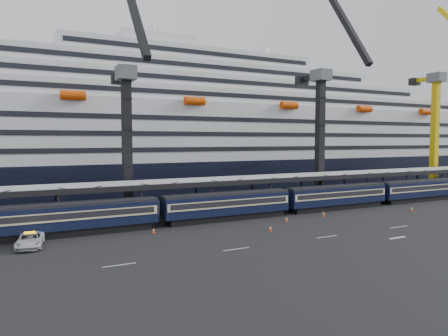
{
  "coord_description": "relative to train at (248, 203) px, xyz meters",
  "views": [
    {
      "loc": [
        -33.13,
        -39.88,
        11.28
      ],
      "look_at": [
        -8.54,
        10.0,
        7.39
      ],
      "focal_mm": 32.0,
      "sensor_mm": 36.0,
      "label": 1
    }
  ],
  "objects": [
    {
      "name": "crane_dark_near",
      "position": [
        -15.35,
        8.59,
        9.73
      ],
      "size": [
        4.5,
        17.75,
        35.08
      ],
      "color": "#474A4E",
      "rests_on": "ground"
    },
    {
      "name": "canopy",
      "position": [
        4.65,
        4.0,
        3.05
      ],
      "size": [
        130.0,
        6.25,
        5.53
      ],
      "color": "#93969B",
      "rests_on": "ground"
    },
    {
      "name": "traffic_cone_f",
      "position": [
        26.1,
        -6.78,
        -1.79
      ],
      "size": [
        0.42,
        0.42,
        0.83
      ],
      "color": "#DA4306",
      "rests_on": "ground"
    },
    {
      "name": "pickup_truck",
      "position": [
        -28.55,
        -3.67,
        -1.45
      ],
      "size": [
        3.14,
        5.65,
        1.5
      ],
      "primitive_type": "imported",
      "rotation": [
        0.0,
        0.0,
        -0.13
      ],
      "color": "silver",
      "rests_on": "ground"
    },
    {
      "name": "train",
      "position": [
        0.0,
        0.0,
        0.0
      ],
      "size": [
        133.05,
        3.0,
        4.05
      ],
      "color": "black",
      "rests_on": "ground"
    },
    {
      "name": "traffic_cone_d",
      "position": [
        3.38,
        -4.81,
        -1.83
      ],
      "size": [
        0.38,
        0.38,
        0.76
      ],
      "color": "#DA4306",
      "rests_on": "ground"
    },
    {
      "name": "crane_dark_mid",
      "position": [
        19.65,
        7.59,
        11.16
      ],
      "size": [
        4.5,
        18.24,
        39.64
      ],
      "color": "#474A4E",
      "rests_on": "ground"
    },
    {
      "name": "traffic_cone_b",
      "position": [
        -15.0,
        -3.12,
        -1.86
      ],
      "size": [
        0.35,
        0.35,
        0.69
      ],
      "color": "#DA4306",
      "rests_on": "ground"
    },
    {
      "name": "ground",
      "position": [
        4.65,
        -10.0,
        -2.2
      ],
      "size": [
        260.0,
        260.0,
        0.0
      ],
      "primitive_type": "plane",
      "color": "black",
      "rests_on": "ground"
    },
    {
      "name": "cruise_ship",
      "position": [
        3.57,
        35.99,
        10.14
      ],
      "size": [
        214.09,
        28.84,
        34.0
      ],
      "color": "black",
      "rests_on": "ground"
    },
    {
      "name": "traffic_cone_c",
      "position": [
        -1.73,
        -8.61,
        -1.83
      ],
      "size": [
        0.38,
        0.38,
        0.76
      ],
      "color": "#DA4306",
      "rests_on": "ground"
    },
    {
      "name": "traffic_cone_e",
      "position": [
        10.55,
        -4.03,
        -1.79
      ],
      "size": [
        0.42,
        0.42,
        0.83
      ],
      "color": "#DA4306",
      "rests_on": "ground"
    },
    {
      "name": "lane_markings",
      "position": [
        12.8,
        -15.23,
        -2.19
      ],
      "size": [
        111.0,
        4.27,
        0.02
      ],
      "color": "beige",
      "rests_on": "ground"
    },
    {
      "name": "crane_yellow_near",
      "position": [
        52.65,
        8.47,
        12.04
      ],
      "size": [
        4.5,
        20.12,
        40.16
      ],
      "color": "#474A4E",
      "rests_on": "ground"
    }
  ]
}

